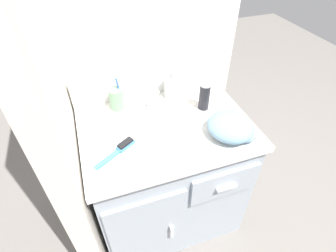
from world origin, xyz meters
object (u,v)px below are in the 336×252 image
object	(u,v)px
shaving_cream_can	(204,95)
hairbrush	(120,149)
hand_towel	(233,127)
toothbrush_cup	(117,99)
soap_dispenser	(171,87)

from	to	relation	value
shaving_cream_can	hairbrush	size ratio (longest dim) A/B	0.82
shaving_cream_can	hand_towel	bearing A→B (deg)	-79.81
shaving_cream_can	toothbrush_cup	bearing A→B (deg)	161.09
soap_dispenser	hairbrush	world-z (taller)	soap_dispenser
shaving_cream_can	hairbrush	xyz separation A→B (m)	(-0.45, -0.16, -0.07)
toothbrush_cup	hairbrush	xyz separation A→B (m)	(-0.05, -0.29, -0.05)
shaving_cream_can	hairbrush	world-z (taller)	shaving_cream_can
soap_dispenser	hairbrush	size ratio (longest dim) A/B	0.85
toothbrush_cup	soap_dispenser	size ratio (longest dim) A/B	1.12
soap_dispenser	hairbrush	bearing A→B (deg)	-137.99
hairbrush	toothbrush_cup	bearing A→B (deg)	49.24
toothbrush_cup	soap_dispenser	distance (m)	0.28
toothbrush_cup	hand_towel	world-z (taller)	toothbrush_cup
shaving_cream_can	hand_towel	xyz separation A→B (m)	(0.04, -0.22, -0.04)
soap_dispenser	shaving_cream_can	world-z (taller)	soap_dispenser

